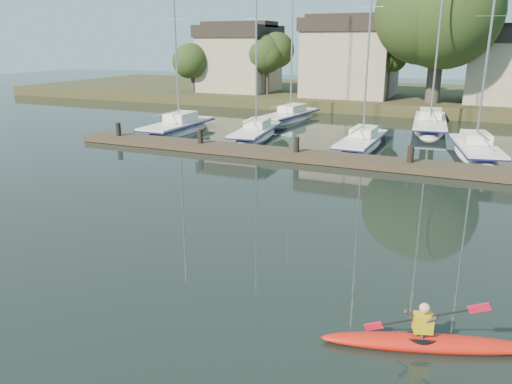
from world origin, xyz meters
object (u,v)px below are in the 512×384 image
at_px(kayak, 427,340).
at_px(sailboat_1, 255,140).
at_px(sailboat_0, 178,135).
at_px(sailboat_6, 429,131).
at_px(sailboat_3, 475,158).
at_px(sailboat_2, 361,149).
at_px(dock, 350,160).
at_px(sailboat_5, 289,122).

height_order(kayak, sailboat_1, sailboat_1).
xyz_separation_m(kayak, sailboat_0, (-18.86, 19.93, -0.39)).
bearing_deg(sailboat_6, kayak, -89.86).
relative_size(kayak, sailboat_6, 0.26).
bearing_deg(sailboat_3, sailboat_0, 170.08).
xyz_separation_m(kayak, sailboat_6, (-2.75, 28.74, -0.38)).
xyz_separation_m(sailboat_0, sailboat_6, (16.11, 8.81, 0.01)).
relative_size(sailboat_0, sailboat_2, 0.95).
distance_m(sailboat_0, sailboat_2, 13.00).
bearing_deg(dock, sailboat_1, 147.07).
height_order(dock, sailboat_5, sailboat_5).
bearing_deg(sailboat_3, sailboat_1, 168.63).
bearing_deg(sailboat_6, sailboat_0, -156.66).
bearing_deg(kayak, sailboat_3, 69.99).
bearing_deg(sailboat_6, sailboat_5, 176.94).
relative_size(sailboat_0, sailboat_3, 1.02).
distance_m(dock, sailboat_6, 13.54).
bearing_deg(sailboat_1, sailboat_5, 86.67).
relative_size(kayak, dock, 0.13).
distance_m(kayak, sailboat_1, 24.24).
bearing_deg(sailboat_6, sailboat_1, -146.46).
distance_m(sailboat_1, sailboat_6, 13.25).
distance_m(sailboat_1, sailboat_2, 7.21).
bearing_deg(sailboat_1, sailboat_6, 31.72).
height_order(sailboat_0, sailboat_1, sailboat_1).
relative_size(dock, sailboat_3, 2.63).
distance_m(sailboat_1, sailboat_3, 13.61).
bearing_deg(sailboat_2, kayak, -72.97).
distance_m(dock, sailboat_1, 9.13).
relative_size(sailboat_1, sailboat_3, 1.00).
relative_size(kayak, sailboat_3, 0.35).
bearing_deg(sailboat_0, sailboat_6, 28.21).
height_order(kayak, sailboat_2, sailboat_2).
xyz_separation_m(dock, sailboat_2, (-0.45, 4.69, -0.38)).
bearing_deg(sailboat_0, sailboat_3, 0.98).
bearing_deg(sailboat_2, sailboat_0, -178.19).
xyz_separation_m(sailboat_0, sailboat_3, (19.40, 0.49, 0.02)).
height_order(sailboat_0, sailboat_6, sailboat_6).
distance_m(dock, sailboat_5, 15.23).
relative_size(sailboat_5, sailboat_6, 0.86).
height_order(sailboat_1, sailboat_3, sailboat_1).
xyz_separation_m(kayak, dock, (-5.41, 15.46, 0.03)).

